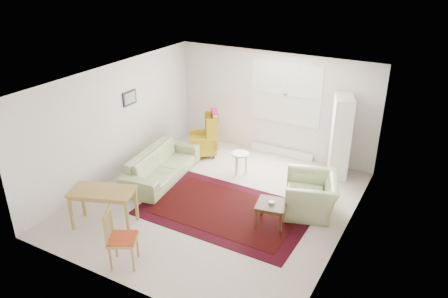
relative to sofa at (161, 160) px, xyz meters
The scene contains 10 objects.
room 1.78m from the sofa, ahead, with size 5.04×5.54×2.51m.
rug 1.98m from the sofa, 14.87° to the right, with size 3.18×2.05×0.03m, color black, non-canonical shape.
sofa is the anchor object (origin of this frame).
armchair 3.31m from the sofa, ahead, with size 1.10×0.96×0.85m, color #95A46D.
wingback_chair 1.47m from the sofa, 83.72° to the left, with size 0.66×0.69×1.14m, color gold, non-canonical shape.
coffee_table 2.85m from the sofa, ahead, with size 0.53×0.53×0.43m, color #3F2B13, non-canonical shape.
stool 1.74m from the sofa, 35.26° to the left, with size 0.39×0.39×0.52m, color white, non-canonical shape.
cabinet 3.93m from the sofa, 31.66° to the left, with size 0.38×0.73×1.83m, color silver, non-canonical shape.
desk 1.97m from the sofa, 85.21° to the right, with size 1.14×0.57×0.72m, color olive, non-canonical shape.
desk_chair 2.91m from the sofa, 65.54° to the right, with size 0.44×0.44×1.00m, color olive, non-canonical shape.
Camera 1 is at (3.77, -6.50, 4.62)m, focal length 35.00 mm.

